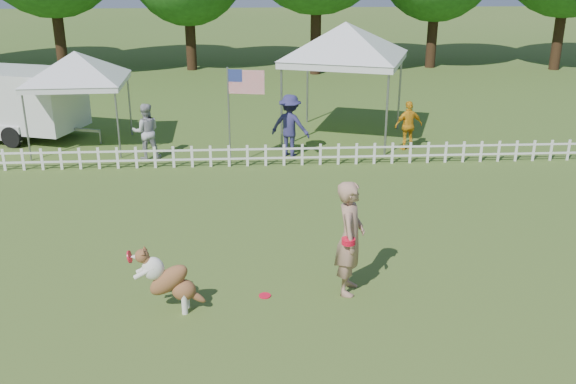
# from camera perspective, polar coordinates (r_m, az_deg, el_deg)

# --- Properties ---
(ground) EXTENTS (120.00, 120.00, 0.00)m
(ground) POSITION_cam_1_polar(r_m,az_deg,el_deg) (11.19, -2.31, -8.97)
(ground) COLOR #355E1D
(ground) RESTS_ON ground
(picket_fence) EXTENTS (22.00, 0.08, 0.60)m
(picket_fence) POSITION_cam_1_polar(r_m,az_deg,el_deg) (17.53, -2.82, 3.26)
(picket_fence) COLOR white
(picket_fence) RESTS_ON ground
(handler) EXTENTS (0.66, 0.83, 2.01)m
(handler) POSITION_cam_1_polar(r_m,az_deg,el_deg) (10.85, 5.54, -4.08)
(handler) COLOR #A87C65
(handler) RESTS_ON ground
(dog) EXTENTS (1.10, 0.43, 1.12)m
(dog) POSITION_cam_1_polar(r_m,az_deg,el_deg) (10.59, -10.47, -7.70)
(dog) COLOR brown
(dog) RESTS_ON ground
(frisbee_on_turf) EXTENTS (0.23, 0.23, 0.02)m
(frisbee_on_turf) POSITION_cam_1_polar(r_m,az_deg,el_deg) (11.09, -2.07, -9.19)
(frisbee_on_turf) COLOR red
(frisbee_on_turf) RESTS_ON ground
(canopy_tent_left) EXTENTS (2.80, 2.80, 2.79)m
(canopy_tent_left) POSITION_cam_1_polar(r_m,az_deg,el_deg) (19.99, -18.01, 7.69)
(canopy_tent_left) COLOR silver
(canopy_tent_left) RESTS_ON ground
(canopy_tent_right) EXTENTS (4.29, 4.29, 3.48)m
(canopy_tent_right) POSITION_cam_1_polar(r_m,az_deg,el_deg) (20.07, 5.00, 9.68)
(canopy_tent_right) COLOR silver
(canopy_tent_right) RESTS_ON ground
(cargo_trailer) EXTENTS (5.42, 3.63, 2.19)m
(cargo_trailer) POSITION_cam_1_polar(r_m,az_deg,el_deg) (21.83, -23.07, 7.28)
(cargo_trailer) COLOR silver
(cargo_trailer) RESTS_ON ground
(flag_pole) EXTENTS (1.04, 0.31, 2.70)m
(flag_pole) POSITION_cam_1_polar(r_m,az_deg,el_deg) (17.31, -5.26, 6.59)
(flag_pole) COLOR gray
(flag_pole) RESTS_ON ground
(spectator_a) EXTENTS (0.87, 0.73, 1.58)m
(spectator_a) POSITION_cam_1_polar(r_m,az_deg,el_deg) (18.47, -12.50, 5.28)
(spectator_a) COLOR #AAA9AE
(spectator_a) RESTS_ON ground
(spectator_b) EXTENTS (1.32, 1.08, 1.77)m
(spectator_b) POSITION_cam_1_polar(r_m,az_deg,el_deg) (18.29, 0.18, 5.93)
(spectator_b) COLOR navy
(spectator_b) RESTS_ON ground
(spectator_c) EXTENTS (0.90, 0.50, 1.45)m
(spectator_c) POSITION_cam_1_polar(r_m,az_deg,el_deg) (19.25, 10.66, 5.83)
(spectator_c) COLOR gold
(spectator_c) RESTS_ON ground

